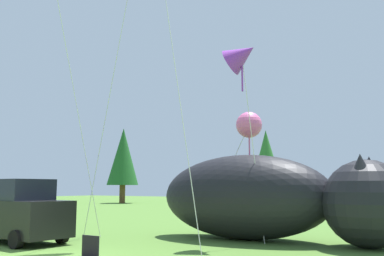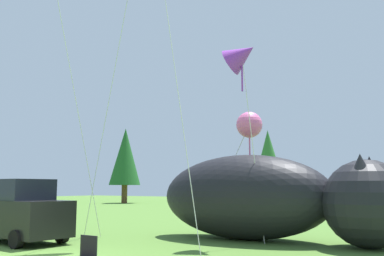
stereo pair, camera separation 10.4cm
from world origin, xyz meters
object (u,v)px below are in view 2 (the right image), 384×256
Objects in this scene: inflatable_cat at (268,200)px; kite_pink_octopus at (249,125)px; parked_car at (21,212)px; kite_purple_delta at (242,56)px; folding_chair at (83,254)px.

kite_pink_octopus is (-1.07, 0.79, 2.90)m from inflatable_cat.
kite_pink_octopus is (5.97, 5.83, 3.27)m from parked_car.
kite_purple_delta reaches higher than kite_pink_octopus.
kite_pink_octopus is (-0.30, 8.73, 3.81)m from folding_chair.
inflatable_cat is 1.26× the size of kite_purple_delta.
inflatable_cat is 3.19m from kite_pink_octopus.
kite_pink_octopus reaches higher than inflatable_cat.
kite_purple_delta is 1.48× the size of kite_pink_octopus.
folding_chair is (6.28, -2.89, -0.54)m from parked_car.
parked_car is 4.46× the size of folding_chair.
kite_pink_octopus is at bearing 109.86° from kite_purple_delta.
kite_purple_delta is (-0.33, -1.26, 5.06)m from inflatable_cat.
parked_car is 0.44× the size of inflatable_cat.
kite_purple_delta reaches higher than parked_car.
parked_car is at bearing -114.48° from folding_chair.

